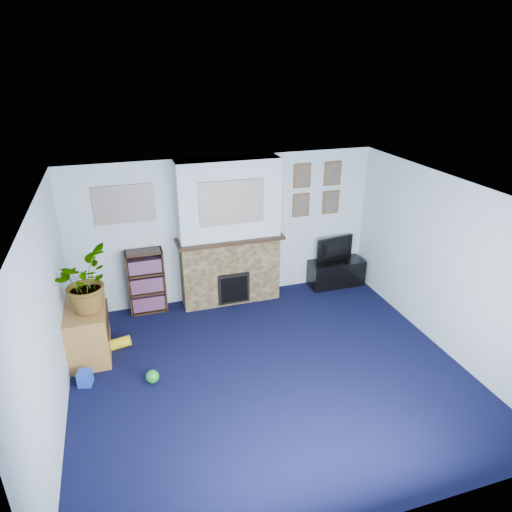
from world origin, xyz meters
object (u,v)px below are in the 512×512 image
object	(u,v)px
tv_stand	(336,273)
television	(337,250)
sideboard	(88,332)
bookshelf	(147,283)

from	to	relation	value
tv_stand	television	distance (m)	0.45
sideboard	tv_stand	bearing A→B (deg)	11.81
sideboard	bookshelf	bearing A→B (deg)	47.26
television	sideboard	xyz separation A→B (m)	(-4.19, -0.90, -0.32)
tv_stand	sideboard	distance (m)	4.28
bookshelf	sideboard	distance (m)	1.31
sideboard	television	bearing A→B (deg)	12.07
tv_stand	television	bearing A→B (deg)	90.00
television	bookshelf	distance (m)	3.31
bookshelf	sideboard	xyz separation A→B (m)	(-0.88, -0.95, -0.15)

